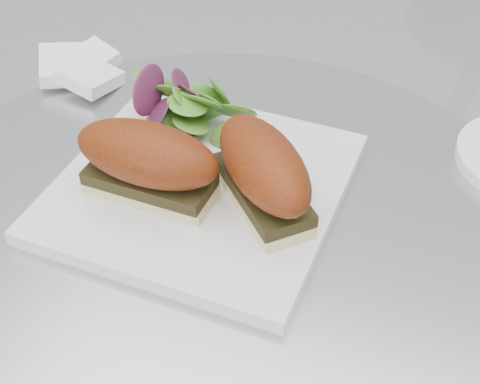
# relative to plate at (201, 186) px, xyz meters

# --- Properties ---
(table) EXTENTS (0.70, 0.70, 0.73)m
(table) POSITION_rel_plate_xyz_m (0.04, -0.05, -0.25)
(table) COLOR #ADB0B4
(table) RESTS_ON ground
(plate) EXTENTS (0.29, 0.29, 0.02)m
(plate) POSITION_rel_plate_xyz_m (0.00, 0.00, 0.00)
(plate) COLOR white
(plate) RESTS_ON table
(sandwich_left) EXTENTS (0.15, 0.07, 0.08)m
(sandwich_left) POSITION_rel_plate_xyz_m (-0.04, -0.04, 0.05)
(sandwich_left) COLOR beige
(sandwich_left) RESTS_ON plate
(sandwich_right) EXTENTS (0.15, 0.15, 0.08)m
(sandwich_right) POSITION_rel_plate_xyz_m (0.07, -0.01, 0.05)
(sandwich_right) COLOR beige
(sandwich_right) RESTS_ON plate
(salad) EXTENTS (0.12, 0.12, 0.05)m
(salad) POSITION_rel_plate_xyz_m (-0.05, 0.08, 0.03)
(salad) COLOR #5C9C33
(salad) RESTS_ON plate
(napkin) EXTENTS (0.13, 0.13, 0.02)m
(napkin) POSITION_rel_plate_xyz_m (-0.23, 0.14, 0.00)
(napkin) COLOR white
(napkin) RESTS_ON table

